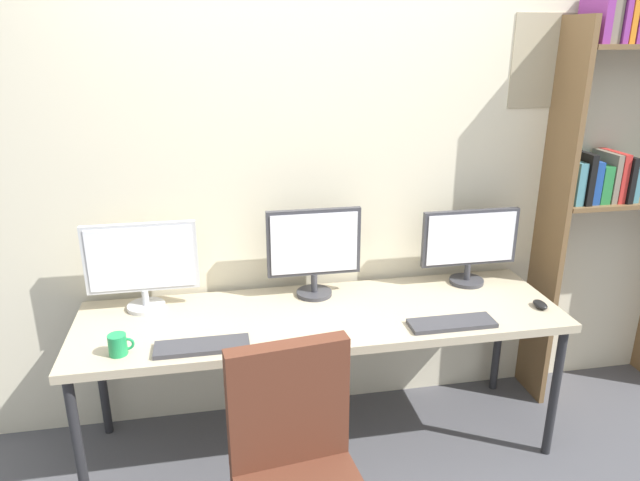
{
  "coord_description": "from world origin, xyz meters",
  "views": [
    {
      "loc": [
        -0.47,
        -1.85,
        1.99
      ],
      "look_at": [
        0.0,
        0.65,
        1.09
      ],
      "focal_mm": 32.66,
      "sensor_mm": 36.0,
      "label": 1
    }
  ],
  "objects_px": {
    "keyboard_left": "(202,346)",
    "bookshelf": "(619,152)",
    "coffee_mug": "(118,345)",
    "monitor_left": "(142,263)",
    "keyboard_right": "(452,323)",
    "monitor_right": "(470,243)",
    "desk": "(322,322)",
    "computer_mouse": "(540,304)",
    "monitor_center": "(314,248)"
  },
  "relations": [
    {
      "from": "bookshelf",
      "to": "computer_mouse",
      "type": "bearing_deg",
      "value": -147.53
    },
    {
      "from": "monitor_center",
      "to": "coffee_mug",
      "type": "relative_size",
      "value": 4.42
    },
    {
      "from": "bookshelf",
      "to": "keyboard_left",
      "type": "relative_size",
      "value": 5.63
    },
    {
      "from": "bookshelf",
      "to": "monitor_center",
      "type": "height_order",
      "value": "bookshelf"
    },
    {
      "from": "keyboard_right",
      "to": "keyboard_left",
      "type": "bearing_deg",
      "value": 180.0
    },
    {
      "from": "keyboard_right",
      "to": "monitor_right",
      "type": "bearing_deg",
      "value": 58.88
    },
    {
      "from": "coffee_mug",
      "to": "desk",
      "type": "bearing_deg",
      "value": 13.45
    },
    {
      "from": "desk",
      "to": "coffee_mug",
      "type": "relative_size",
      "value": 21.64
    },
    {
      "from": "desk",
      "to": "keyboard_right",
      "type": "distance_m",
      "value": 0.61
    },
    {
      "from": "keyboard_right",
      "to": "computer_mouse",
      "type": "height_order",
      "value": "computer_mouse"
    },
    {
      "from": "monitor_center",
      "to": "monitor_right",
      "type": "height_order",
      "value": "monitor_center"
    },
    {
      "from": "desk",
      "to": "computer_mouse",
      "type": "bearing_deg",
      "value": -7.42
    },
    {
      "from": "monitor_center",
      "to": "coffee_mug",
      "type": "xyz_separation_m",
      "value": [
        -0.9,
        -0.43,
        -0.21
      ]
    },
    {
      "from": "keyboard_left",
      "to": "computer_mouse",
      "type": "relative_size",
      "value": 4.15
    },
    {
      "from": "desk",
      "to": "monitor_left",
      "type": "distance_m",
      "value": 0.9
    },
    {
      "from": "keyboard_left",
      "to": "keyboard_right",
      "type": "height_order",
      "value": "same"
    },
    {
      "from": "monitor_right",
      "to": "computer_mouse",
      "type": "distance_m",
      "value": 0.47
    },
    {
      "from": "monitor_left",
      "to": "monitor_right",
      "type": "height_order",
      "value": "monitor_left"
    },
    {
      "from": "desk",
      "to": "coffee_mug",
      "type": "height_order",
      "value": "coffee_mug"
    },
    {
      "from": "desk",
      "to": "monitor_right",
      "type": "distance_m",
      "value": 0.9
    },
    {
      "from": "keyboard_right",
      "to": "bookshelf",
      "type": "bearing_deg",
      "value": 23.26
    },
    {
      "from": "desk",
      "to": "coffee_mug",
      "type": "bearing_deg",
      "value": -166.55
    },
    {
      "from": "monitor_left",
      "to": "coffee_mug",
      "type": "distance_m",
      "value": 0.47
    },
    {
      "from": "desk",
      "to": "computer_mouse",
      "type": "height_order",
      "value": "computer_mouse"
    },
    {
      "from": "keyboard_right",
      "to": "computer_mouse",
      "type": "relative_size",
      "value": 4.13
    },
    {
      "from": "bookshelf",
      "to": "coffee_mug",
      "type": "relative_size",
      "value": 21.14
    },
    {
      "from": "monitor_right",
      "to": "keyboard_right",
      "type": "xyz_separation_m",
      "value": [
        -0.27,
        -0.44,
        -0.22
      ]
    },
    {
      "from": "desk",
      "to": "bookshelf",
      "type": "distance_m",
      "value": 1.8
    },
    {
      "from": "desk",
      "to": "monitor_center",
      "type": "bearing_deg",
      "value": 90.0
    },
    {
      "from": "bookshelf",
      "to": "keyboard_left",
      "type": "xyz_separation_m",
      "value": [
        -2.19,
        -0.46,
        -0.66
      ]
    },
    {
      "from": "coffee_mug",
      "to": "monitor_left",
      "type": "bearing_deg",
      "value": 80.54
    },
    {
      "from": "desk",
      "to": "keyboard_right",
      "type": "bearing_deg",
      "value": -22.33
    },
    {
      "from": "monitor_left",
      "to": "bookshelf",
      "type": "bearing_deg",
      "value": 0.42
    },
    {
      "from": "bookshelf",
      "to": "keyboard_right",
      "type": "height_order",
      "value": "bookshelf"
    },
    {
      "from": "monitor_left",
      "to": "monitor_right",
      "type": "distance_m",
      "value": 1.65
    },
    {
      "from": "computer_mouse",
      "to": "coffee_mug",
      "type": "xyz_separation_m",
      "value": [
        -1.95,
        -0.08,
        0.03
      ]
    },
    {
      "from": "monitor_center",
      "to": "monitor_left",
      "type": "bearing_deg",
      "value": 180.0
    },
    {
      "from": "monitor_right",
      "to": "coffee_mug",
      "type": "xyz_separation_m",
      "value": [
        -1.73,
        -0.43,
        -0.18
      ]
    },
    {
      "from": "keyboard_left",
      "to": "bookshelf",
      "type": "bearing_deg",
      "value": 11.86
    },
    {
      "from": "keyboard_left",
      "to": "computer_mouse",
      "type": "xyz_separation_m",
      "value": [
        1.61,
        0.09,
        0.01
      ]
    },
    {
      "from": "monitor_left",
      "to": "monitor_center",
      "type": "xyz_separation_m",
      "value": [
        0.83,
        -0.0,
        0.02
      ]
    },
    {
      "from": "desk",
      "to": "keyboard_right",
      "type": "xyz_separation_m",
      "value": [
        0.56,
        -0.23,
        0.06
      ]
    },
    {
      "from": "keyboard_left",
      "to": "coffee_mug",
      "type": "distance_m",
      "value": 0.34
    },
    {
      "from": "monitor_left",
      "to": "desk",
      "type": "bearing_deg",
      "value": -14.4
    },
    {
      "from": "monitor_left",
      "to": "keyboard_left",
      "type": "height_order",
      "value": "monitor_left"
    },
    {
      "from": "monitor_left",
      "to": "monitor_center",
      "type": "relative_size",
      "value": 1.12
    },
    {
      "from": "monitor_left",
      "to": "keyboard_right",
      "type": "distance_m",
      "value": 1.47
    },
    {
      "from": "computer_mouse",
      "to": "monitor_right",
      "type": "bearing_deg",
      "value": 122.94
    },
    {
      "from": "keyboard_left",
      "to": "keyboard_right",
      "type": "distance_m",
      "value": 1.12
    },
    {
      "from": "desk",
      "to": "monitor_center",
      "type": "distance_m",
      "value": 0.37
    }
  ]
}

